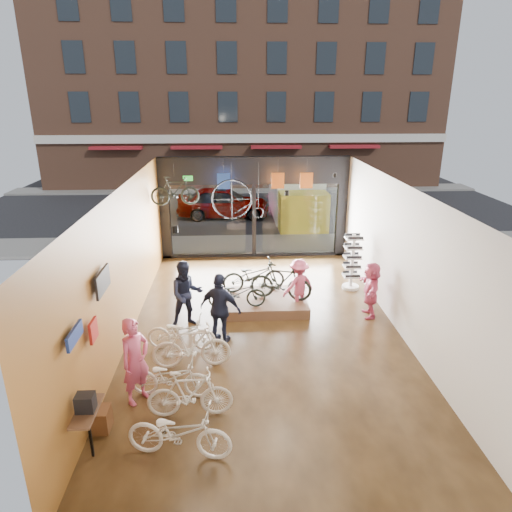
{
  "coord_description": "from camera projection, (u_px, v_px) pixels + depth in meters",
  "views": [
    {
      "loc": [
        -0.79,
        -10.68,
        5.87
      ],
      "look_at": [
        -0.16,
        1.4,
        1.61
      ],
      "focal_mm": 32.0,
      "sensor_mm": 36.0,
      "label": 1
    }
  ],
  "objects": [
    {
      "name": "ceiling",
      "position": [
        266.0,
        187.0,
        10.78
      ],
      "size": [
        7.0,
        12.0,
        0.04
      ],
      "primitive_type": "cube",
      "color": "black",
      "rests_on": "ground"
    },
    {
      "name": "hung_bike",
      "position": [
        175.0,
        191.0,
        14.9
      ],
      "size": [
        1.61,
        0.56,
        0.95
      ],
      "primitive_type": "imported",
      "rotation": [
        0.0,
        0.0,
        1.64
      ],
      "color": "black",
      "rests_on": "ceiling"
    },
    {
      "name": "floor_bike_3",
      "position": [
        191.0,
        346.0,
        10.27
      ],
      "size": [
        1.81,
        0.62,
        1.07
      ],
      "primitive_type": "imported",
      "rotation": [
        0.0,
        0.0,
        1.64
      ],
      "color": "beige",
      "rests_on": "ground_plane"
    },
    {
      "name": "jersey_right",
      "position": [
        307.0,
        180.0,
        16.02
      ],
      "size": [
        0.45,
        0.03,
        0.55
      ],
      "primitive_type": "cube",
      "color": "#CC5919",
      "rests_on": "ceiling"
    },
    {
      "name": "jersey_mid",
      "position": [
        278.0,
        181.0,
        15.97
      ],
      "size": [
        0.45,
        0.03,
        0.55
      ],
      "primitive_type": "cube",
      "color": "#CC5919",
      "rests_on": "ceiling"
    },
    {
      "name": "floor_bike_4",
      "position": [
        181.0,
        333.0,
        11.04
      ],
      "size": [
        1.75,
        0.8,
        0.89
      ],
      "primitive_type": "imported",
      "rotation": [
        0.0,
        0.0,
        1.44
      ],
      "color": "beige",
      "rests_on": "ground_plane"
    },
    {
      "name": "display_bike_left",
      "position": [
        237.0,
        293.0,
        12.57
      ],
      "size": [
        1.61,
        0.6,
        0.84
      ],
      "primitive_type": "imported",
      "rotation": [
        0.0,
        0.0,
        1.6
      ],
      "color": "black",
      "rests_on": "display_platform"
    },
    {
      "name": "display_bike_right",
      "position": [
        254.0,
        276.0,
        13.6
      ],
      "size": [
        1.94,
        0.88,
        0.98
      ],
      "primitive_type": "imported",
      "rotation": [
        0.0,
        0.0,
        1.7
      ],
      "color": "black",
      "rests_on": "display_platform"
    },
    {
      "name": "ground_plane",
      "position": [
        265.0,
        331.0,
        12.05
      ],
      "size": [
        7.0,
        12.0,
        0.04
      ],
      "primitive_type": "cube",
      "color": "black",
      "rests_on": "ground"
    },
    {
      "name": "opposite_building",
      "position": [
        243.0,
        77.0,
        29.97
      ],
      "size": [
        26.0,
        5.0,
        14.0
      ],
      "primitive_type": "cube",
      "color": "brown",
      "rests_on": "ground"
    },
    {
      "name": "customer_0",
      "position": [
        135.0,
        361.0,
        9.01
      ],
      "size": [
        0.76,
        0.8,
        1.83
      ],
      "primitive_type": "imported",
      "rotation": [
        0.0,
        0.0,
        0.91
      ],
      "color": "#CC4C72",
      "rests_on": "ground_plane"
    },
    {
      "name": "customer_1",
      "position": [
        186.0,
        294.0,
        12.05
      ],
      "size": [
        1.02,
        0.88,
        1.82
      ],
      "primitive_type": "imported",
      "rotation": [
        0.0,
        0.0,
        0.24
      ],
      "color": "#161C33",
      "rests_on": "ground_plane"
    },
    {
      "name": "display_platform",
      "position": [
        265.0,
        302.0,
        13.35
      ],
      "size": [
        2.4,
        1.8,
        0.3
      ],
      "primitive_type": "cube",
      "color": "#47331E",
      "rests_on": "ground_plane"
    },
    {
      "name": "floor_bike_2",
      "position": [
        170.0,
        377.0,
        9.3
      ],
      "size": [
        1.75,
        0.81,
        0.89
      ],
      "primitive_type": "imported",
      "rotation": [
        0.0,
        0.0,
        1.44
      ],
      "color": "beige",
      "rests_on": "ground_plane"
    },
    {
      "name": "wall_back",
      "position": [
        299.0,
        429.0,
        5.75
      ],
      "size": [
        7.0,
        0.04,
        3.8
      ],
      "primitive_type": "cube",
      "color": "beige",
      "rests_on": "ground"
    },
    {
      "name": "floor_bike_0",
      "position": [
        179.0,
        432.0,
        7.73
      ],
      "size": [
        1.91,
        0.95,
        0.96
      ],
      "primitive_type": "imported",
      "rotation": [
        0.0,
        0.0,
        1.39
      ],
      "color": "beige",
      "rests_on": "ground_plane"
    },
    {
      "name": "box_truck",
      "position": [
        297.0,
        195.0,
        22.08
      ],
      "size": [
        2.24,
        6.73,
        2.65
      ],
      "primitive_type": null,
      "color": "silver",
      "rests_on": "street_road"
    },
    {
      "name": "exit_sign",
      "position": [
        188.0,
        178.0,
        16.46
      ],
      "size": [
        0.35,
        0.06,
        0.18
      ],
      "primitive_type": "cube",
      "color": "#198C26",
      "rests_on": "storefront"
    },
    {
      "name": "wall_left",
      "position": [
        123.0,
        266.0,
        11.25
      ],
      "size": [
        0.04,
        12.0,
        3.8
      ],
      "primitive_type": "cube",
      "color": "#9A5A23",
      "rests_on": "ground"
    },
    {
      "name": "sidewalk_far",
      "position": [
        245.0,
        189.0,
        29.92
      ],
      "size": [
        30.0,
        2.0,
        0.12
      ],
      "primitive_type": "cube",
      "color": "slate",
      "rests_on": "ground"
    },
    {
      "name": "customer_3",
      "position": [
        299.0,
        285.0,
        13.0
      ],
      "size": [
        1.14,
        0.95,
        1.53
      ],
      "primitive_type": "imported",
      "rotation": [
        0.0,
        0.0,
        3.6
      ],
      "color": "#CC4C72",
      "rests_on": "ground_plane"
    },
    {
      "name": "customer_5",
      "position": [
        371.0,
        290.0,
        12.63
      ],
      "size": [
        0.64,
        1.52,
        1.59
      ],
      "primitive_type": "imported",
      "rotation": [
        0.0,
        0.0,
        4.59
      ],
      "color": "#CC4C72",
      "rests_on": "ground_plane"
    },
    {
      "name": "sidewalk_near",
      "position": [
        253.0,
        245.0,
        18.81
      ],
      "size": [
        30.0,
        2.4,
        0.12
      ],
      "primitive_type": "cube",
      "color": "slate",
      "rests_on": "ground"
    },
    {
      "name": "sunglasses_rack",
      "position": [
        352.0,
        262.0,
        14.41
      ],
      "size": [
        0.58,
        0.5,
        1.81
      ],
      "primitive_type": null,
      "rotation": [
        0.0,
        0.0,
        0.12
      ],
      "color": "white",
      "rests_on": "ground_plane"
    },
    {
      "name": "wall_merch",
      "position": [
        91.0,
        366.0,
        8.15
      ],
      "size": [
        0.4,
        2.4,
        2.6
      ],
      "primitive_type": null,
      "color": "navy",
      "rests_on": "wall_left"
    },
    {
      "name": "customer_2",
      "position": [
        220.0,
        309.0,
        11.2
      ],
      "size": [
        1.17,
        0.83,
        1.84
      ],
      "primitive_type": "imported",
      "rotation": [
        0.0,
        0.0,
        2.74
      ],
      "color": "#161C33",
      "rests_on": "ground_plane"
    },
    {
      "name": "display_bike_mid",
      "position": [
        281.0,
        282.0,
        13.04
      ],
      "size": [
        1.85,
        1.01,
        1.07
      ],
      "primitive_type": "imported",
      "rotation": [
        0.0,
        0.0,
        1.27
      ],
      "color": "black",
      "rests_on": "display_platform"
    },
    {
      "name": "floor_bike_1",
      "position": [
        190.0,
        394.0,
        8.69
      ],
      "size": [
        1.66,
        0.51,
        0.99
      ],
      "primitive_type": "imported",
      "rotation": [
        0.0,
        0.0,
        1.6
      ],
      "color": "beige",
      "rests_on": "ground_plane"
    },
    {
      "name": "storefront",
      "position": [
        254.0,
        208.0,
        17.07
      ],
      "size": [
        7.0,
        0.26,
        3.8
      ],
      "primitive_type": null,
      "color": "black",
      "rests_on": "ground"
    },
    {
      "name": "street_road",
      "position": [
        247.0,
        204.0,
        26.18
      ],
      "size": [
        30.0,
        18.0,
        0.02
      ],
      "primitive_type": "cube",
      "color": "black",
      "rests_on": "ground"
    },
    {
      "name": "street_car",
      "position": [
        223.0,
        202.0,
        23.03
      ],
      "size": [
        4.62,
        1.86,
        1.57
      ],
      "primitive_type": "imported",
      "rotation": [
        0.0,
        0.0,
        1.57
      ],
      "color": "gray",
      "rests_on": "street_road"
    },
    {
      "name": "wall_right",
      "position": [
        403.0,
        261.0,
        11.59
      ],
      "size": [
        0.04,
        12.0,
        3.8
      ],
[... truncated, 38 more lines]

